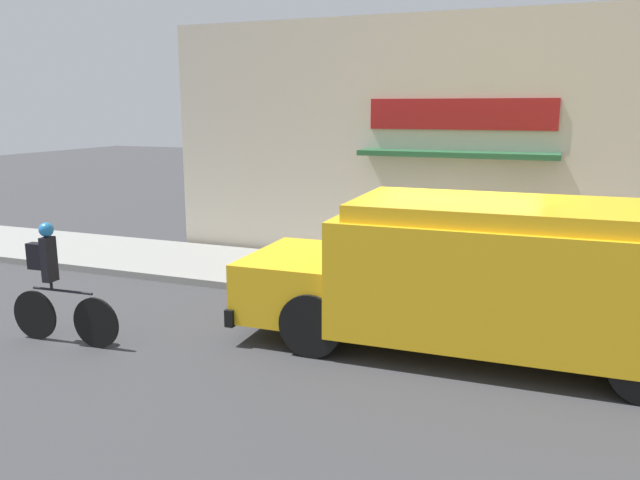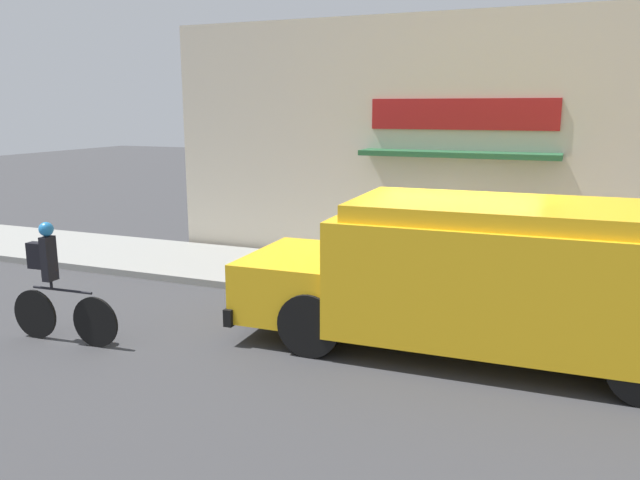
{
  "view_description": "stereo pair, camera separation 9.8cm",
  "coord_description": "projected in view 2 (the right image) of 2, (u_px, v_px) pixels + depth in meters",
  "views": [
    {
      "loc": [
        1.55,
        -9.39,
        3.19
      ],
      "look_at": [
        -2.08,
        -0.2,
        1.1
      ],
      "focal_mm": 35.0,
      "sensor_mm": 36.0,
      "label": 1
    },
    {
      "loc": [
        1.64,
        -9.35,
        3.19
      ],
      "look_at": [
        -2.08,
        -0.2,
        1.1
      ],
      "focal_mm": 35.0,
      "sensor_mm": 36.0,
      "label": 2
    }
  ],
  "objects": [
    {
      "name": "ground_plane",
      "position": [
        448.0,
        317.0,
        9.74
      ],
      "size": [
        70.0,
        70.0,
        0.0
      ],
      "primitive_type": "plane",
      "color": "#38383A"
    },
    {
      "name": "sidewalk",
      "position": [
        462.0,
        290.0,
        10.94
      ],
      "size": [
        28.0,
        2.66,
        0.13
      ],
      "color": "gray",
      "rests_on": "ground_plane"
    },
    {
      "name": "storefront",
      "position": [
        482.0,
        146.0,
        11.84
      ],
      "size": [
        13.27,
        0.83,
        4.97
      ],
      "color": "beige",
      "rests_on": "ground_plane"
    },
    {
      "name": "school_bus",
      "position": [
        501.0,
        275.0,
        8.06
      ],
      "size": [
        6.42,
        2.66,
        2.03
      ],
      "rotation": [
        0.0,
        0.0,
        0.02
      ],
      "color": "yellow",
      "rests_on": "ground_plane"
    },
    {
      "name": "cyclist",
      "position": [
        55.0,
        287.0,
        8.55
      ],
      "size": [
        1.73,
        0.21,
        1.69
      ],
      "rotation": [
        0.0,
        0.0,
        0.05
      ],
      "color": "black",
      "rests_on": "ground_plane"
    },
    {
      "name": "trash_bin",
      "position": [
        498.0,
        260.0,
        11.2
      ],
      "size": [
        0.47,
        0.47,
        0.79
      ],
      "color": "slate",
      "rests_on": "sidewalk"
    }
  ]
}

